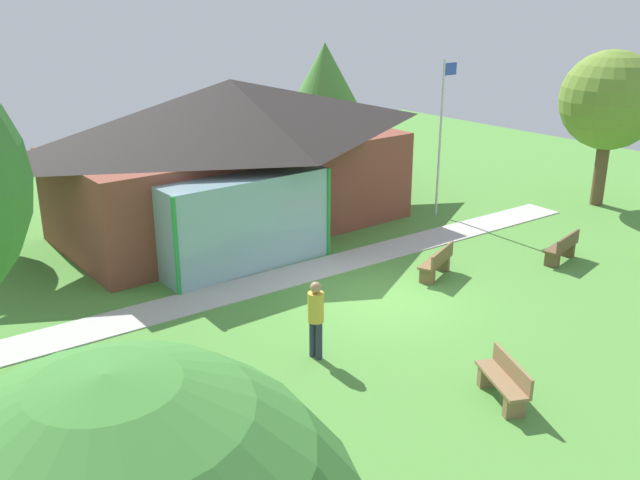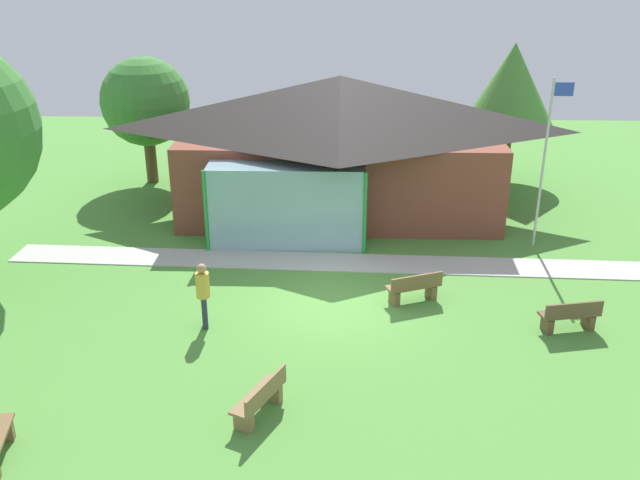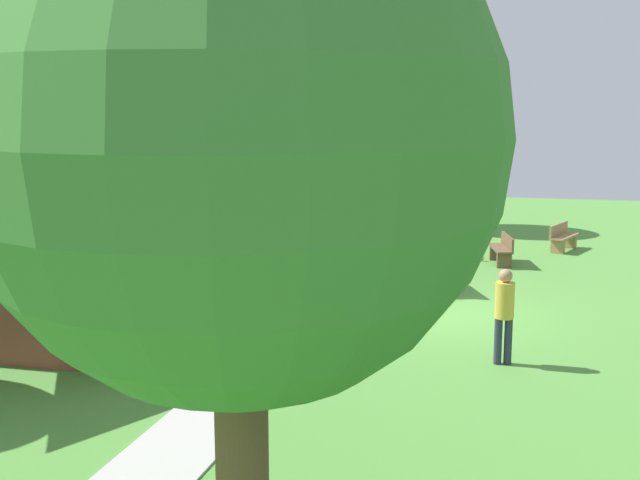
{
  "view_description": "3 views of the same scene",
  "coord_description": "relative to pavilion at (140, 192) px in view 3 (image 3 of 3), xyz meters",
  "views": [
    {
      "loc": [
        -11.3,
        -11.97,
        7.33
      ],
      "look_at": [
        -0.57,
        1.84,
        1.17
      ],
      "focal_mm": 39.3,
      "sensor_mm": 36.0,
      "label": 1
    },
    {
      "loc": [
        0.16,
        -16.45,
        8.74
      ],
      "look_at": [
        -0.46,
        1.94,
        0.99
      ],
      "focal_mm": 38.67,
      "sensor_mm": 36.0,
      "label": 2
    },
    {
      "loc": [
        -17.53,
        -1.44,
        4.71
      ],
      "look_at": [
        0.62,
        2.83,
        1.42
      ],
      "focal_mm": 45.45,
      "sensor_mm": 36.0,
      "label": 3
    }
  ],
  "objects": [
    {
      "name": "footpath",
      "position": [
        0.03,
        -4.52,
        -2.5
      ],
      "size": [
        19.97,
        2.02,
        0.03
      ],
      "primitive_type": "cube",
      "rotation": [
        0.0,
        0.0,
        -0.04
      ],
      "color": "#BCB7B2",
      "rests_on": "ground_plane"
    },
    {
      "name": "bench_rear_near_path",
      "position": [
        2.15,
        -6.95,
        -2.11
      ],
      "size": [
        1.56,
        0.96,
        0.84
      ],
      "rotation": [
        0.0,
        0.0,
        0.38
      ],
      "color": "brown",
      "rests_on": "ground_plane"
    },
    {
      "name": "tree_east_hedge",
      "position": [
        11.98,
        -5.7,
        1.27
      ],
      "size": [
        3.48,
        3.48,
        5.55
      ],
      "color": "brown",
      "rests_on": "ground_plane"
    },
    {
      "name": "tree_west_hedge",
      "position": [
        -10.38,
        -6.03,
        1.83
      ],
      "size": [
        5.01,
        5.01,
        6.86
      ],
      "color": "brown",
      "rests_on": "ground_plane"
    },
    {
      "name": "tree_behind_pavilion_right",
      "position": [
        6.77,
        3.89,
        1.36
      ],
      "size": [
        3.56,
        3.56,
        5.5
      ],
      "color": "brown",
      "rests_on": "ground_plane"
    },
    {
      "name": "pavilion",
      "position": [
        0.0,
        0.0,
        0.0
      ],
      "size": [
        11.87,
        7.19,
        4.83
      ],
      "color": "brown",
      "rests_on": "ground_plane"
    },
    {
      "name": "visitor_strolling_lawn",
      "position": [
        -3.2,
        -8.49,
        -1.49
      ],
      "size": [
        0.34,
        0.34,
        1.74
      ],
      "rotation": [
        0.0,
        0.0,
        1.8
      ],
      "color": "#2D3347",
      "rests_on": "ground_plane"
    },
    {
      "name": "flagpole",
      "position": [
        6.38,
        -2.98,
        0.45
      ],
      "size": [
        0.64,
        0.08,
        5.34
      ],
      "color": "silver",
      "rests_on": "ground_plane"
    },
    {
      "name": "bench_lawn_far_right",
      "position": [
        8.4,
        -10.17,
        -2.11
      ],
      "size": [
        1.55,
        0.98,
        0.84
      ],
      "rotation": [
        0.0,
        0.0,
        2.75
      ],
      "color": "#9E7A51",
      "rests_on": "ground_plane"
    },
    {
      "name": "ground_plane",
      "position": [
        0.03,
        -7.05,
        -2.51
      ],
      "size": [
        44.0,
        44.0,
        0.0
      ],
      "primitive_type": "plane",
      "color": "#54933D"
    },
    {
      "name": "bench_mid_right",
      "position": [
        5.86,
        -8.36,
        -2.11
      ],
      "size": [
        1.56,
        0.74,
        0.84
      ],
      "rotation": [
        0.0,
        0.0,
        0.21
      ],
      "color": "brown",
      "rests_on": "ground_plane"
    }
  ]
}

